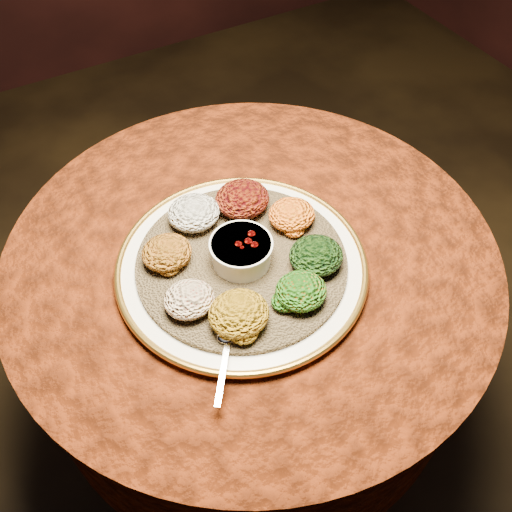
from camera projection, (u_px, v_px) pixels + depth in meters
table at (252, 303)px, 1.24m from camera, size 0.96×0.96×0.73m
platter at (242, 266)px, 1.06m from camera, size 0.56×0.56×0.02m
injera at (242, 262)px, 1.05m from camera, size 0.43×0.43×0.01m
stew_bowl at (241, 250)px, 1.03m from camera, size 0.12×0.12×0.05m
spoon at (228, 341)px, 0.93m from camera, size 0.10×0.12×0.01m
portion_ayib at (194, 213)px, 1.09m from camera, size 0.10×0.10×0.05m
portion_kitfo at (242, 199)px, 1.11m from camera, size 0.11×0.10×0.05m
portion_tikil at (292, 215)px, 1.09m from camera, size 0.09×0.09×0.04m
portion_gomen at (316, 256)px, 1.02m from camera, size 0.10×0.09×0.05m
portion_mixveg at (301, 291)px, 0.98m from camera, size 0.09×0.09×0.04m
portion_kik at (239, 314)px, 0.94m from camera, size 0.10×0.10×0.05m
portion_timatim at (189, 299)px, 0.96m from camera, size 0.09×0.08×0.04m
portion_shiro at (167, 253)px, 1.03m from camera, size 0.09×0.09×0.04m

